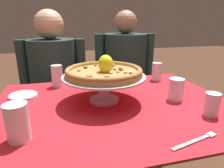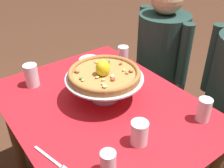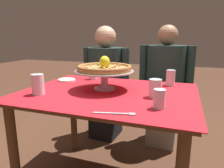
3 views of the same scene
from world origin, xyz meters
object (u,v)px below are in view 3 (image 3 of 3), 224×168
Objects in this scene: diner_right at (165,87)px; water_glass_back_right at (170,79)px; dinner_fork at (117,114)px; pizza_stand at (105,75)px; water_glass_front_left at (38,86)px; water_glass_side_right at (155,89)px; water_glass_front_right at (159,100)px; side_plate at (67,80)px; water_glass_back_left at (93,73)px; pizza at (104,67)px; diner_left at (106,84)px.

water_glass_back_right is at bearing -80.84° from diner_right.
diner_right reaches higher than dinner_fork.
water_glass_front_left is at bearing -143.45° from pizza_stand.
water_glass_side_right is 0.93× the size of water_glass_back_right.
pizza_stand is 0.49m from water_glass_front_right.
diner_right is (0.35, 0.74, -0.23)m from pizza_stand.
pizza_stand is 2.80× the size of side_plate.
water_glass_side_right is (0.36, -0.07, -0.05)m from pizza_stand.
side_plate is (-0.77, 0.23, -0.04)m from water_glass_side_right.
water_glass_front_left is at bearing 179.31° from water_glass_front_right.
dinner_fork is (0.64, -0.59, -0.01)m from side_plate.
dinner_fork is 1.18m from diner_right.
water_glass_back_left is at bearing 147.26° from water_glass_side_right.
water_glass_front_left is at bearing -145.40° from water_glass_back_right.
water_glass_front_left reaches higher than water_glass_front_right.
pizza is 1.86× the size of dinner_fork.
diner_left reaches higher than pizza.
water_glass_back_right is at bearing 32.92° from pizza_stand.
water_glass_back_right reaches higher than side_plate.
water_glass_front_left is at bearing -125.08° from diner_right.
water_glass_front_right is 0.08× the size of diner_left.
water_glass_back_left is 1.11× the size of water_glass_back_right.
pizza is at bearing 36.40° from water_glass_front_left.
water_glass_back_right is (0.43, 0.28, -0.05)m from pizza_stand.
water_glass_front_right is at bearing -55.37° from diner_left.
water_glass_back_right is 0.10× the size of diner_left.
water_glass_front_left is 0.11× the size of diner_left.
diner_right reaches higher than water_glass_front_left.
side_plate is (-0.06, 0.43, -0.05)m from water_glass_front_left.
water_glass_side_right is at bearing -100.90° from water_glass_back_right.
water_glass_side_right is 0.85× the size of water_glass_front_left.
water_glass_front_right is 1.20m from diner_left.
pizza_stand is 0.44m from water_glass_front_left.
water_glass_front_right is 0.51× the size of dinner_fork.
pizza reaches higher than water_glass_side_right.
water_glass_front_right is 0.69× the size of side_plate.
side_plate is at bearing -141.42° from water_glass_back_left.
water_glass_back_left is 0.91× the size of side_plate.
pizza_stand is at bearing 125.30° from pizza.
side_plate is at bearing 97.41° from water_glass_front_left.
pizza is 3.11× the size of water_glass_back_right.
water_glass_back_right is 0.73m from dinner_fork.
water_glass_front_right is at bearing -27.96° from side_plate.
dinner_fork is at bearing -61.64° from pizza.
water_glass_front_right is 0.93m from side_plate.
diner_right is at bearing 37.33° from side_plate.
water_glass_front_left is 0.11× the size of diner_right.
pizza is 3.68× the size of water_glass_front_right.
dinner_fork is at bearing -139.77° from water_glass_front_right.
dinner_fork is at bearing -61.62° from pizza_stand.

